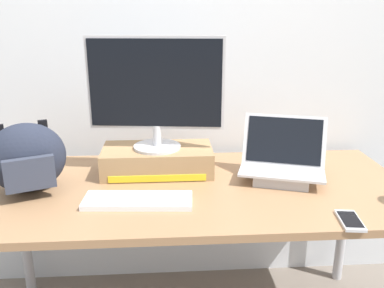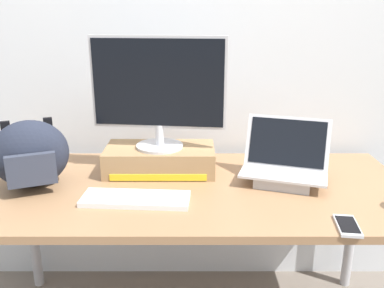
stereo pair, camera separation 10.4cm
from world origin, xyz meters
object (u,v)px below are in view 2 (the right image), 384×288
at_px(desktop_monitor, 158,90).
at_px(open_laptop, 284,170).
at_px(toner_box_yellow, 160,159).
at_px(messenger_backpack, 30,155).
at_px(external_keyboard, 136,199).
at_px(cell_phone, 347,226).

height_order(desktop_monitor, open_laptop, desktop_monitor).
bearing_deg(desktop_monitor, open_laptop, -6.13).
bearing_deg(toner_box_yellow, open_laptop, -12.89).
bearing_deg(messenger_backpack, toner_box_yellow, -3.22).
distance_m(desktop_monitor, external_keyboard, 0.47).
bearing_deg(messenger_backpack, external_keyboard, -39.61).
xyz_separation_m(toner_box_yellow, open_laptop, (0.53, -0.12, -0.00)).
bearing_deg(desktop_monitor, toner_box_yellow, 87.62).
height_order(external_keyboard, messenger_backpack, messenger_backpack).
bearing_deg(desktop_monitor, external_keyboard, -96.15).
distance_m(toner_box_yellow, desktop_monitor, 0.31).
distance_m(desktop_monitor, cell_phone, 0.90).
height_order(messenger_backpack, cell_phone, messenger_backpack).
distance_m(external_keyboard, messenger_backpack, 0.47).
height_order(desktop_monitor, external_keyboard, desktop_monitor).
bearing_deg(cell_phone, messenger_backpack, 171.03).
distance_m(toner_box_yellow, messenger_backpack, 0.54).
xyz_separation_m(desktop_monitor, external_keyboard, (-0.07, -0.31, -0.35)).
height_order(external_keyboard, cell_phone, external_keyboard).
height_order(open_laptop, messenger_backpack, messenger_backpack).
bearing_deg(external_keyboard, toner_box_yellow, 81.19).
height_order(open_laptop, external_keyboard, open_laptop).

